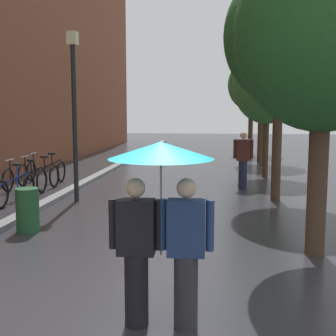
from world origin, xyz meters
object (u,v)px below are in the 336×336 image
Objects in this scene: street_tree_4 at (252,85)px; litter_bin at (28,210)px; couple_under_umbrella at (161,205)px; street_tree_1 at (280,36)px; pedestrian_walking_midground at (243,160)px; parked_bicycle_4 at (25,179)px; street_tree_3 at (262,79)px; parked_bicycle_6 at (46,170)px; parked_bicycle_3 at (10,185)px; parked_bicycle_5 at (39,175)px; street_tree_0 at (324,33)px; street_tree_2 at (267,83)px; street_lamp_post at (74,104)px.

street_tree_4 is 17.65m from litter_bin.
street_tree_4 is 20.26m from couple_under_umbrella.
pedestrian_walking_midground is at bearing 114.86° from street_tree_1.
couple_under_umbrella reaches higher than parked_bicycle_4.
street_tree_3 reaches higher than street_tree_4.
parked_bicycle_3 is at bearing -85.93° from parked_bicycle_6.
parked_bicycle_3 is at bearing 121.64° from litter_bin.
parked_bicycle_5 and parked_bicycle_6 have the same top height.
couple_under_umbrella is at bearing -61.38° from parked_bicycle_6.
pedestrian_walking_midground is (6.14, 2.45, 0.50)m from parked_bicycle_3.
street_tree_2 is (-0.02, 8.68, -0.26)m from street_tree_0.
street_tree_3 reaches higher than couple_under_umbrella.
couple_under_umbrella is at bearing -98.35° from street_tree_3.
parked_bicycle_6 is at bearing 175.46° from pedestrian_walking_midground.
parked_bicycle_5 is 0.65× the size of pedestrian_walking_midground.
street_tree_2 is 9.10m from parked_bicycle_3.
couple_under_umbrella is at bearing -98.05° from pedestrian_walking_midground.
street_tree_4 is (-0.18, 4.34, -0.01)m from street_tree_3.
parked_bicycle_5 is 6.23m from pedestrian_walking_midground.
parked_bicycle_5 is (-6.97, 1.18, -3.79)m from street_tree_1.
street_tree_3 is 1.25× the size of street_lamp_post.
street_tree_4 is at bearing 60.72° from parked_bicycle_4.
litter_bin is at bearing -144.04° from street_tree_1.
street_tree_0 reaches higher than street_tree_4.
street_tree_2 is 8.63m from parked_bicycle_4.
street_tree_0 is 4.70× the size of parked_bicycle_6.
parked_bicycle_5 is (-7.06, -11.66, -3.30)m from street_tree_4.
street_tree_0 is 4.64× the size of parked_bicycle_3.
pedestrian_walking_midground is (-0.77, 1.67, -3.30)m from street_tree_1.
street_tree_1 is 2.91× the size of couple_under_umbrella.
street_tree_4 is at bearing 89.58° from street_tree_1.
parked_bicycle_4 is at bearing 178.05° from street_tree_1.
couple_under_umbrella is 0.47× the size of street_lamp_post.
street_tree_0 reaches higher than street_tree_2.
street_tree_0 reaches higher than couple_under_umbrella.
street_tree_2 reaches higher than parked_bicycle_3.
street_tree_3 is 3.11× the size of pedestrian_walking_midground.
parked_bicycle_3 and parked_bicycle_4 have the same top height.
parked_bicycle_3 is 6.63m from pedestrian_walking_midground.
street_tree_3 reaches higher than parked_bicycle_4.
parked_bicycle_6 is at bearing 137.63° from street_tree_0.
street_tree_1 is at bearing 8.71° from street_lamp_post.
street_tree_0 is 9.07m from parked_bicycle_4.
street_tree_3 is at bearing 88.15° from street_tree_1.
parked_bicycle_3 and parked_bicycle_6 have the same top height.
parked_bicycle_4 is 0.54× the size of couple_under_umbrella.
couple_under_umbrella is (4.94, -8.35, 0.97)m from parked_bicycle_5.
parked_bicycle_3 is 1.02m from parked_bicycle_4.
street_tree_0 is at bearing -42.37° from parked_bicycle_6.
pedestrian_walking_midground is at bearing 29.51° from street_lamp_post.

